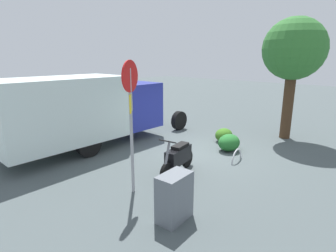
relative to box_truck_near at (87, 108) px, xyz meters
name	(u,v)px	position (x,y,z in m)	size (l,w,h in m)	color
ground_plane	(201,151)	(-2.55, 3.56, -1.55)	(60.00, 60.00, 0.00)	#475153
box_truck_near	(87,108)	(0.00, 0.00, 0.00)	(8.08, 2.31, 2.74)	black
motorcycle	(178,157)	(-0.48, 4.20, -1.03)	(1.79, 0.66, 1.20)	black
stop_sign	(131,107)	(1.17, 4.09, 0.69)	(0.71, 0.33, 3.36)	#9E9EA3
street_tree	(294,51)	(-6.49, 5.15, 2.12)	(2.50, 2.50, 5.00)	#47301E
utility_cabinet	(174,197)	(1.38, 5.70, -1.02)	(0.78, 0.47, 1.05)	slate
bike_rack_hoop	(236,161)	(-2.59, 4.99, -1.55)	(0.85, 0.85, 0.05)	#B7B7BC
shrub_near_sign	(229,143)	(-3.34, 4.24, -1.24)	(0.92, 0.75, 0.63)	#236729
shrub_mid_verge	(224,135)	(-4.21, 3.49, -1.28)	(0.81, 0.66, 0.55)	#396F1E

